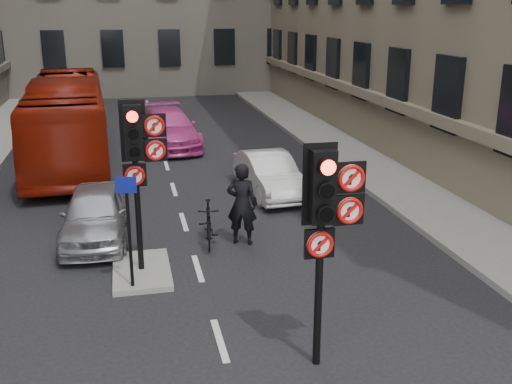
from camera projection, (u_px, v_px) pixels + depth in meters
name	position (u px, v px, depth m)	size (l,w,h in m)	color
pavement_right	(377.00, 166.00, 21.00)	(3.00, 50.00, 0.16)	gray
centre_island	(142.00, 271.00, 12.75)	(1.20, 2.00, 0.12)	gray
signal_near	(327.00, 210.00, 8.82)	(0.91, 0.40, 3.58)	black
signal_far	(139.00, 150.00, 11.98)	(0.91, 0.40, 3.58)	black
car_silver	(95.00, 214.00, 14.48)	(1.53, 3.81, 1.30)	#9A9BA1
car_white	(269.00, 174.00, 17.99)	(1.32, 3.78, 1.25)	silver
car_pink	(168.00, 128.00, 24.10)	(2.08, 5.12, 1.49)	#CE3C93
bus_red	(67.00, 120.00, 21.59)	(2.54, 10.84, 3.02)	maroon
motorcycle	(208.00, 223.00, 14.25)	(0.48, 1.69, 1.02)	black
motorcyclist	(242.00, 204.00, 14.12)	(0.72, 0.47, 1.98)	black
info_sign	(128.00, 217.00, 11.49)	(0.39, 0.14, 2.27)	black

